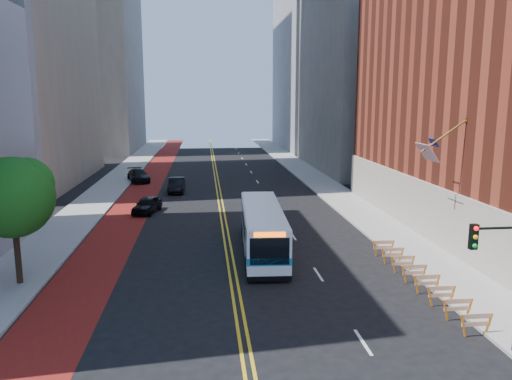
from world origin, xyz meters
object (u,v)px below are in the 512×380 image
object	(u,v)px
traffic_signal	(500,263)
car_a	(147,205)
street_tree	(14,194)
car_b	(177,185)
transit_bus	(262,229)
car_c	(138,176)

from	to	relation	value
traffic_signal	car_a	distance (m)	30.79
street_tree	car_a	distance (m)	17.83
car_b	transit_bus	bearing A→B (deg)	-72.46
traffic_signal	car_a	world-z (taller)	traffic_signal
car_b	car_c	xyz separation A→B (m)	(-4.88, 7.27, -0.02)
street_tree	car_b	xyz separation A→B (m)	(6.82, 26.24, -4.15)
street_tree	transit_bus	world-z (taller)	street_tree
car_b	car_c	size ratio (longest dim) A/B	0.90
car_a	car_b	world-z (taller)	car_b
car_a	car_c	xyz separation A→B (m)	(-2.84, 16.86, 0.04)
transit_bus	car_a	xyz separation A→B (m)	(-8.60, 12.36, -0.88)
traffic_signal	car_b	distance (m)	38.49
car_c	car_b	bearing A→B (deg)	-73.65
car_a	traffic_signal	bearing A→B (deg)	-44.45
street_tree	car_c	world-z (taller)	street_tree
transit_bus	street_tree	bearing A→B (deg)	-159.37
traffic_signal	car_b	size ratio (longest dim) A/B	1.10
transit_bus	car_c	size ratio (longest dim) A/B	2.18
transit_bus	car_a	distance (m)	15.08
street_tree	car_b	size ratio (longest dim) A/B	1.46
car_a	car_b	size ratio (longest dim) A/B	0.90
car_c	transit_bus	bearing A→B (deg)	-86.11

